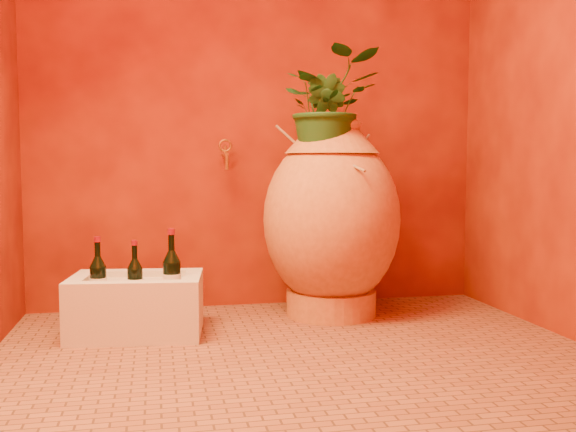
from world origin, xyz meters
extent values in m
plane|color=brown|center=(0.00, 0.00, 0.00)|extent=(2.50, 2.50, 0.00)
cube|color=#611005|center=(0.00, 1.00, 1.25)|extent=(2.50, 0.02, 2.50)
cylinder|color=#C57C37|center=(0.32, 0.65, 0.07)|extent=(0.57, 0.57, 0.13)
ellipsoid|color=#C57C37|center=(0.32, 0.65, 0.50)|extent=(0.87, 0.87, 0.89)
cone|color=#C57C37|center=(0.32, 0.65, 0.91)|extent=(0.60, 0.60, 0.13)
torus|color=#C57C37|center=(0.32, 0.65, 0.99)|extent=(0.37, 0.37, 0.06)
cylinder|color=olive|center=(0.24, 0.60, 0.78)|extent=(0.41, 0.25, 0.41)
cylinder|color=olive|center=(0.30, 0.53, 0.82)|extent=(0.18, 0.46, 0.15)
cylinder|color=olive|center=(0.42, 0.57, 0.84)|extent=(0.26, 0.32, 0.21)
cube|color=beige|center=(-0.66, 0.45, 0.12)|extent=(0.63, 0.47, 0.25)
cube|color=beige|center=(-0.66, 0.62, 0.26)|extent=(0.59, 0.15, 0.03)
cube|color=beige|center=(-0.66, 0.29, 0.26)|extent=(0.59, 0.15, 0.03)
cube|color=beige|center=(-0.92, 0.45, 0.26)|extent=(0.10, 0.25, 0.03)
cube|color=beige|center=(-0.41, 0.45, 0.26)|extent=(0.10, 0.25, 0.03)
cylinder|color=black|center=(-0.67, 0.41, 0.23)|extent=(0.07, 0.07, 0.16)
cone|color=black|center=(-0.67, 0.41, 0.34)|extent=(0.07, 0.07, 0.05)
cylinder|color=black|center=(-0.67, 0.41, 0.39)|extent=(0.02, 0.02, 0.06)
cylinder|color=maroon|center=(-0.67, 0.41, 0.43)|extent=(0.03, 0.03, 0.02)
cylinder|color=silver|center=(-0.67, 0.41, 0.23)|extent=(0.07, 0.07, 0.07)
cylinder|color=black|center=(-0.50, 0.39, 0.25)|extent=(0.08, 0.08, 0.19)
cone|color=black|center=(-0.50, 0.39, 0.37)|extent=(0.08, 0.08, 0.05)
cylinder|color=black|center=(-0.50, 0.39, 0.43)|extent=(0.03, 0.03, 0.07)
cylinder|color=maroon|center=(-0.50, 0.39, 0.48)|extent=(0.03, 0.03, 0.03)
cylinder|color=silver|center=(-0.50, 0.39, 0.25)|extent=(0.08, 0.08, 0.09)
cylinder|color=black|center=(-0.83, 0.43, 0.24)|extent=(0.07, 0.07, 0.17)
cone|color=black|center=(-0.83, 0.43, 0.35)|extent=(0.07, 0.07, 0.05)
cylinder|color=black|center=(-0.83, 0.43, 0.41)|extent=(0.03, 0.03, 0.07)
cylinder|color=maroon|center=(-0.83, 0.43, 0.45)|extent=(0.03, 0.03, 0.02)
cylinder|color=silver|center=(-0.83, 0.43, 0.24)|extent=(0.08, 0.08, 0.08)
cylinder|color=#A27725|center=(-0.20, 0.93, 0.84)|extent=(0.02, 0.14, 0.02)
cylinder|color=#A27725|center=(-0.20, 0.86, 0.80)|extent=(0.02, 0.02, 0.08)
torus|color=#A27725|center=(-0.20, 0.93, 0.89)|extent=(0.07, 0.01, 0.07)
cylinder|color=#A27725|center=(-0.20, 0.93, 0.86)|extent=(0.01, 0.01, 0.05)
imported|color=#18441A|center=(0.29, 0.62, 1.08)|extent=(0.53, 0.47, 0.55)
imported|color=#18441A|center=(0.25, 0.56, 1.01)|extent=(0.29, 0.30, 0.42)
camera|label=1|loc=(-0.57, -2.54, 0.78)|focal=40.00mm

